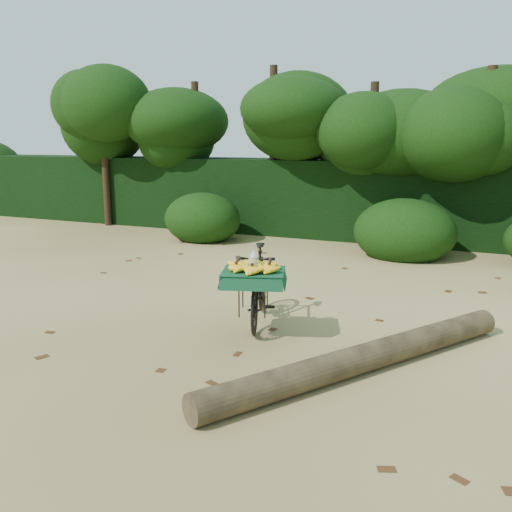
% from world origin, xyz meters
% --- Properties ---
extents(ground, '(80.00, 80.00, 0.00)m').
position_xyz_m(ground, '(0.00, 0.00, 0.00)').
color(ground, tan).
rests_on(ground, ground).
extents(vendor_bicycle, '(1.09, 1.78, 0.97)m').
position_xyz_m(vendor_bicycle, '(0.49, -0.45, 0.50)').
color(vendor_bicycle, black).
rests_on(vendor_bicycle, ground).
extents(fallen_log, '(2.30, 3.46, 0.28)m').
position_xyz_m(fallen_log, '(2.05, -1.33, 0.14)').
color(fallen_log, brown).
rests_on(fallen_log, ground).
extents(hedge_backdrop, '(26.00, 1.80, 1.80)m').
position_xyz_m(hedge_backdrop, '(0.00, 6.30, 0.90)').
color(hedge_backdrop, black).
rests_on(hedge_backdrop, ground).
extents(tree_row, '(14.50, 2.00, 4.00)m').
position_xyz_m(tree_row, '(-0.65, 5.50, 2.00)').
color(tree_row, black).
rests_on(tree_row, ground).
extents(bush_clumps, '(8.80, 1.70, 0.90)m').
position_xyz_m(bush_clumps, '(0.50, 4.30, 0.45)').
color(bush_clumps, black).
rests_on(bush_clumps, ground).
extents(leaf_litter, '(7.00, 7.30, 0.01)m').
position_xyz_m(leaf_litter, '(0.00, 0.65, 0.01)').
color(leaf_litter, '#472812').
rests_on(leaf_litter, ground).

